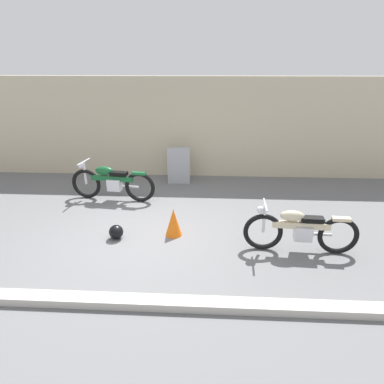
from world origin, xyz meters
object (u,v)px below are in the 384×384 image
stone_marker (179,166)px  traffic_cone (174,222)px  helmet (116,232)px  motorcycle_cream (300,230)px  motorcycle_green (112,182)px

stone_marker → traffic_cone: bearing=-86.6°
stone_marker → helmet: size_ratio=3.67×
helmet → motorcycle_cream: motorcycle_cream is taller
helmet → motorcycle_green: bearing=107.6°
motorcycle_green → helmet: bearing=114.4°
traffic_cone → motorcycle_cream: bearing=-11.8°
traffic_cone → motorcycle_green: bearing=134.6°
helmet → traffic_cone: bearing=10.3°
motorcycle_green → stone_marker: bearing=-131.8°
traffic_cone → motorcycle_cream: size_ratio=0.28×
stone_marker → traffic_cone: 3.05m
traffic_cone → helmet: bearing=-169.7°
helmet → motorcycle_green: size_ratio=0.13×
traffic_cone → motorcycle_green: size_ratio=0.26×
helmet → traffic_cone: traffic_cone is taller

